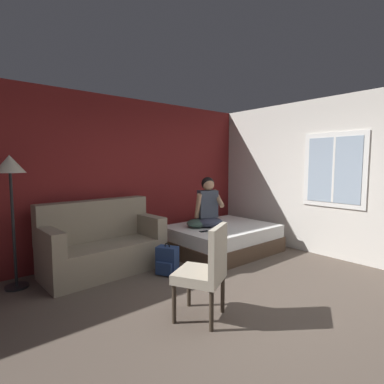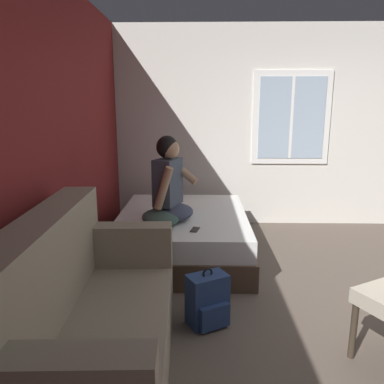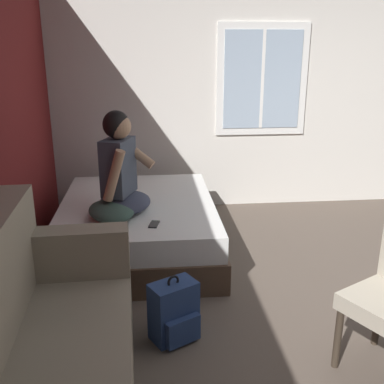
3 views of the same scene
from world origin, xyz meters
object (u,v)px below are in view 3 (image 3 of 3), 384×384
Objects in this scene: person_seated at (121,172)px; cell_phone at (154,224)px; couch at (33,360)px; throw_pillow at (111,211)px; bed at (138,226)px; backpack at (174,312)px.

cell_phone is at bearing -141.71° from person_seated.
couch is 1.68m from throw_pillow.
cell_phone is (-0.57, -0.15, 0.25)m from bed.
person_seated is at bearing -38.69° from cell_phone.
person_seated is 1.82× the size of throw_pillow.
bed is 0.55m from throw_pillow.
throw_pillow is 3.33× the size of cell_phone.
cell_phone is (-0.17, -0.35, -0.07)m from throw_pillow.
bed reaches higher than backpack.
backpack is (-1.16, -0.38, -0.64)m from person_seated.
backpack is at bearing -155.00° from throw_pillow.
throw_pillow is 0.40m from cell_phone.
cell_phone reaches higher than bed.
person_seated reaches higher than backpack.
person_seated reaches higher than cell_phone.
cell_phone is (0.82, 0.11, 0.29)m from backpack.
bed is at bearing 10.49° from backpack.
bed is at bearing -62.69° from cell_phone.
throw_pillow is (-0.40, 0.21, 0.31)m from bed.
throw_pillow reaches higher than backpack.
throw_pillow is at bearing -9.15° from couch.
backpack is (-1.39, -0.26, -0.04)m from bed.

